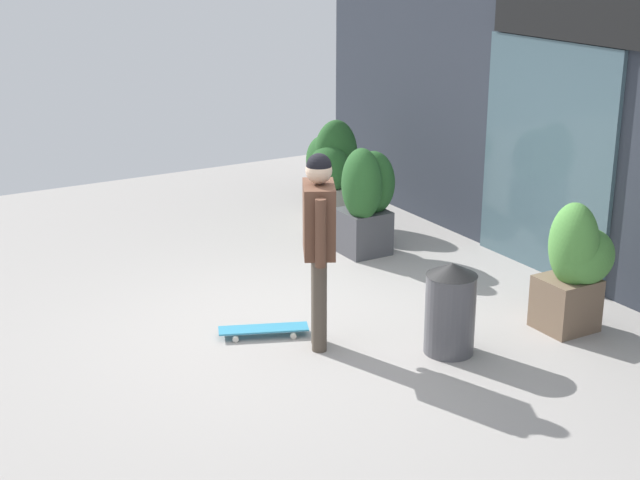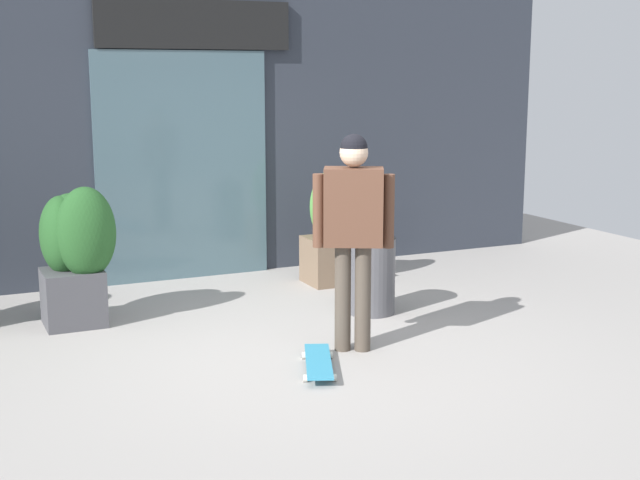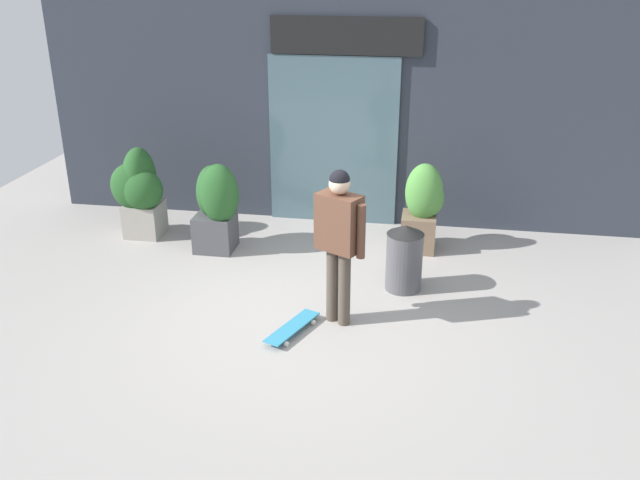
{
  "view_description": "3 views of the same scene",
  "coord_description": "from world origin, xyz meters",
  "px_view_note": "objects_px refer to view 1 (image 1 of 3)",
  "views": [
    {
      "loc": [
        6.95,
        -3.96,
        3.54
      ],
      "look_at": [
        0.15,
        -0.02,
        0.9
      ],
      "focal_mm": 53.12,
      "sensor_mm": 36.0,
      "label": 1
    },
    {
      "loc": [
        -2.68,
        -6.17,
        2.2
      ],
      "look_at": [
        0.15,
        -0.02,
        0.9
      ],
      "focal_mm": 48.85,
      "sensor_mm": 36.0,
      "label": 2
    },
    {
      "loc": [
        1.27,
        -6.68,
        3.78
      ],
      "look_at": [
        0.15,
        -0.02,
        0.9
      ],
      "focal_mm": 38.41,
      "sensor_mm": 36.0,
      "label": 3
    }
  ],
  "objects_px": {
    "planter_box_right": "(575,266)",
    "skateboard": "(264,329)",
    "skateboarder": "(319,230)",
    "planter_box_left": "(331,168)",
    "trash_bin": "(450,308)",
    "planter_box_mid": "(367,193)"
  },
  "relations": [
    {
      "from": "planter_box_left",
      "to": "trash_bin",
      "type": "xyz_separation_m",
      "value": [
        3.74,
        -1.04,
        -0.27
      ]
    },
    {
      "from": "planter_box_left",
      "to": "planter_box_right",
      "type": "bearing_deg",
      "value": 3.05
    },
    {
      "from": "planter_box_left",
      "to": "planter_box_right",
      "type": "height_order",
      "value": "planter_box_left"
    },
    {
      "from": "skateboard",
      "to": "planter_box_right",
      "type": "xyz_separation_m",
      "value": [
        1.29,
        2.49,
        0.56
      ]
    },
    {
      "from": "skateboarder",
      "to": "trash_bin",
      "type": "xyz_separation_m",
      "value": [
        0.66,
        0.92,
        -0.66
      ]
    },
    {
      "from": "planter_box_mid",
      "to": "planter_box_left",
      "type": "bearing_deg",
      "value": 168.0
    },
    {
      "from": "planter_box_mid",
      "to": "skateboard",
      "type": "bearing_deg",
      "value": -54.52
    },
    {
      "from": "skateboarder",
      "to": "planter_box_left",
      "type": "xyz_separation_m",
      "value": [
        -3.08,
        1.96,
        -0.39
      ]
    },
    {
      "from": "planter_box_right",
      "to": "trash_bin",
      "type": "bearing_deg",
      "value": -98.27
    },
    {
      "from": "planter_box_left",
      "to": "planter_box_mid",
      "type": "relative_size",
      "value": 1.03
    },
    {
      "from": "skateboard",
      "to": "planter_box_mid",
      "type": "height_order",
      "value": "planter_box_mid"
    },
    {
      "from": "skateboard",
      "to": "planter_box_left",
      "type": "xyz_separation_m",
      "value": [
        -2.63,
        2.28,
        0.62
      ]
    },
    {
      "from": "skateboard",
      "to": "planter_box_mid",
      "type": "distance_m",
      "value": 2.57
    },
    {
      "from": "skateboarder",
      "to": "planter_box_right",
      "type": "relative_size",
      "value": 1.43
    },
    {
      "from": "skateboard",
      "to": "planter_box_mid",
      "type": "relative_size",
      "value": 0.66
    },
    {
      "from": "skateboard",
      "to": "trash_bin",
      "type": "distance_m",
      "value": 1.7
    },
    {
      "from": "skateboarder",
      "to": "planter_box_mid",
      "type": "bearing_deg",
      "value": -104.79
    },
    {
      "from": "planter_box_right",
      "to": "skateboard",
      "type": "bearing_deg",
      "value": -117.42
    },
    {
      "from": "planter_box_left",
      "to": "planter_box_mid",
      "type": "xyz_separation_m",
      "value": [
        1.19,
        -0.25,
        0.01
      ]
    },
    {
      "from": "skateboard",
      "to": "planter_box_left",
      "type": "relative_size",
      "value": 0.64
    },
    {
      "from": "planter_box_left",
      "to": "trash_bin",
      "type": "height_order",
      "value": "planter_box_left"
    },
    {
      "from": "planter_box_left",
      "to": "planter_box_mid",
      "type": "height_order",
      "value": "planter_box_left"
    }
  ]
}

